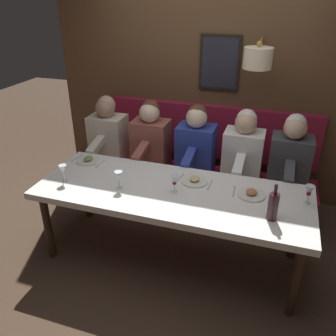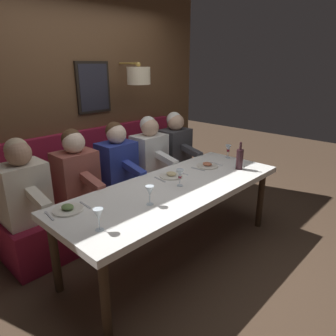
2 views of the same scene
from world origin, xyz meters
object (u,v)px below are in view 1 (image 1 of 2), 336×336
diner_far (150,138)px  wine_glass_2 (174,180)px  diner_farthest (108,132)px  wine_glass_1 (63,170)px  diner_nearest (290,156)px  wine_glass_0 (309,191)px  dining_table (172,196)px  wine_bottle (273,206)px  wine_glass_3 (119,176)px  diner_middle (196,144)px  diner_near (243,150)px

diner_far → wine_glass_2: diner_far is taller
diner_farthest → wine_glass_1: 1.05m
diner_nearest → wine_glass_0: bearing=-168.7°
wine_glass_1 → dining_table: bearing=-80.6°
diner_far → wine_bottle: (-1.06, -1.38, 0.04)m
diner_far → wine_glass_3: diner_far is taller
diner_farthest → wine_glass_2: (-0.91, -1.09, 0.04)m
diner_middle → wine_glass_2: (-0.91, -0.04, 0.04)m
diner_near → diner_far: same height
dining_table → diner_farthest: 1.38m
diner_nearest → diner_far: (0.00, 1.49, 0.00)m
wine_glass_1 → wine_glass_3: size_ratio=1.00×
diner_nearest → wine_bottle: bearing=173.8°
wine_bottle → wine_glass_0: bearing=-39.8°
diner_farthest → wine_glass_3: diner_farthest is taller
wine_glass_2 → diner_farthest: bearing=50.1°
wine_glass_0 → wine_glass_3: 1.58m
dining_table → wine_glass_2: (-0.03, -0.03, 0.18)m
diner_nearest → diner_middle: 0.97m
diner_near → diner_middle: same height
diner_near → wine_glass_2: (-0.91, 0.46, 0.04)m
wine_glass_2 → diner_far: bearing=31.6°
wine_bottle → diner_near: bearing=18.4°
diner_far → dining_table: bearing=-149.0°
wine_glass_1 → diner_middle: bearing=-42.6°
diner_middle → wine_glass_1: (-1.04, 0.96, 0.04)m
diner_middle → diner_farthest: same height
wine_bottle → wine_glass_2: bearing=79.6°
dining_table → wine_glass_2: 0.19m
diner_near → wine_bottle: (-1.06, -0.35, 0.04)m
diner_near → wine_glass_0: diner_near is taller
dining_table → wine_glass_3: size_ratio=14.50×
diner_farthest → wine_glass_1: (-1.04, -0.09, 0.04)m
dining_table → diner_nearest: bearing=-47.4°
diner_farthest → wine_glass_0: diner_farthest is taller
diner_near → wine_glass_1: size_ratio=4.82×
diner_near → wine_glass_0: 0.96m
wine_glass_1 → wine_glass_2: bearing=-82.4°
wine_glass_3 → wine_glass_0: bearing=-80.6°
wine_glass_3 → diner_farthest: bearing=31.5°
wine_glass_1 → wine_glass_3: same height
diner_nearest → wine_bottle: size_ratio=2.64×
diner_far → diner_farthest: 0.53m
diner_nearest → wine_glass_1: (-1.04, 1.93, 0.04)m
dining_table → wine_glass_3: 0.50m
diner_near → wine_glass_1: (-1.04, 1.46, 0.04)m
diner_middle → wine_glass_3: (-1.00, 0.44, 0.04)m
diner_near → diner_far: (0.00, 1.02, 0.00)m
diner_near → diner_nearest: bearing=-90.0°
diner_farthest → wine_glass_0: 2.29m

